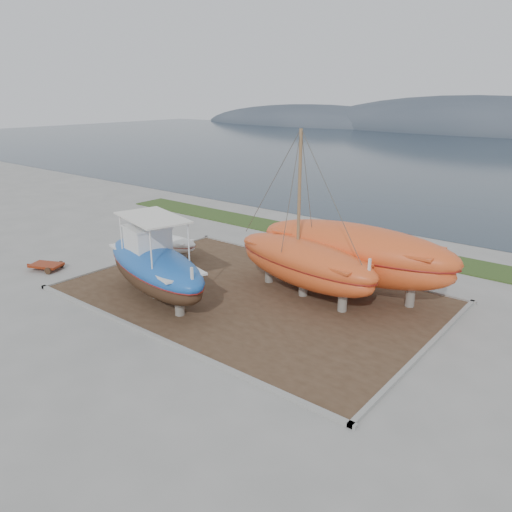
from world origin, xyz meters
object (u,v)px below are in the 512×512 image
Objects in this scene: blue_caique at (154,258)px; orange_bare_hull at (353,260)px; red_trailer at (47,267)px; white_dinghy at (166,246)px; orange_sailboat at (305,216)px.

blue_caique is 9.95m from orange_bare_hull.
blue_caique is 3.33× the size of red_trailer.
red_trailer is (-3.56, -6.05, -0.53)m from white_dinghy.
orange_bare_hull is (11.93, 2.04, 1.08)m from white_dinghy.
white_dinghy is 1.67× the size of red_trailer.
orange_bare_hull is 17.55m from red_trailer.
blue_caique is 8.58m from red_trailer.
orange_sailboat is 0.83× the size of orange_bare_hull.
orange_sailboat is (5.55, 4.86, 2.01)m from blue_caique.
blue_caique is 0.82× the size of orange_bare_hull.
blue_caique is at bearing -57.08° from white_dinghy.
orange_sailboat reaches higher than orange_bare_hull.
white_dinghy is at bearing 35.61° from red_trailer.
orange_bare_hull is at bearing 58.70° from orange_sailboat.
orange_sailboat is at bearing 0.05° from red_trailer.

